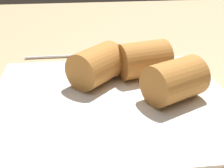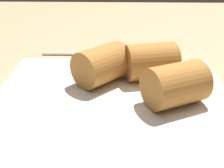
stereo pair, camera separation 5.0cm
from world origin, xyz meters
The scene contains 6 objects.
table_surface centered at (0.00, 0.00, 1.00)cm, with size 180.00×140.00×2.00cm.
serving_plate centered at (2.59, -2.80, 2.76)cm, with size 29.96×26.83×1.50cm.
roll_front_left centered at (-3.08, -9.16, 6.05)cm, with size 8.24×6.63×5.10cm.
roll_front_right centered at (3.79, -7.99, 6.05)cm, with size 8.45×8.52×5.10cm.
roll_back_left centered at (-5.35, -1.99, 6.05)cm, with size 8.47×7.67×5.10cm.
spoon centered at (1.30, -21.76, 2.50)cm, with size 18.68×2.59×1.16cm.
Camera 1 is at (6.70, 31.08, 22.17)cm, focal length 50.00 mm.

